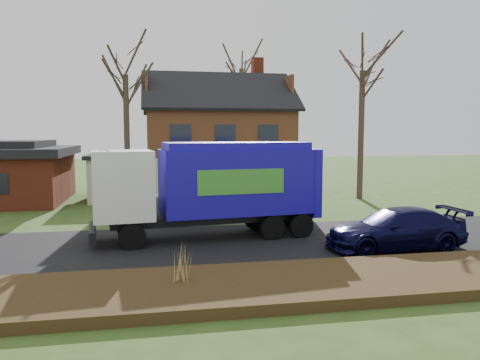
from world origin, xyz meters
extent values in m
plane|color=#2D4A18|center=(0.00, 0.00, 0.00)|extent=(120.00, 120.00, 0.00)
cube|color=black|center=(0.00, 0.00, 0.01)|extent=(80.00, 7.00, 0.02)
cube|color=black|center=(0.00, -5.30, 0.15)|extent=(80.00, 3.50, 0.30)
cube|color=beige|center=(2.00, 14.00, 1.35)|extent=(9.00, 7.50, 2.70)
cube|color=#512817|center=(2.00, 14.00, 4.10)|extent=(9.00, 7.50, 2.80)
cube|color=#983921|center=(5.00, 15.00, 8.46)|extent=(0.70, 0.90, 1.60)
cube|color=beige|center=(-4.20, 13.50, 1.30)|extent=(3.50, 5.50, 2.60)
cube|color=black|center=(-4.20, 13.50, 2.72)|extent=(3.90, 5.90, 0.24)
cylinder|color=black|center=(-2.99, -0.17, 0.49)|extent=(1.01, 0.44, 0.98)
cylinder|color=black|center=(-3.21, 1.78, 0.49)|extent=(1.01, 0.44, 0.98)
cylinder|color=black|center=(2.32, 0.43, 0.49)|extent=(1.01, 0.44, 0.98)
cylinder|color=black|center=(2.10, 2.38, 0.49)|extent=(1.01, 0.44, 0.98)
cylinder|color=black|center=(3.53, 0.56, 0.49)|extent=(1.01, 0.44, 0.98)
cylinder|color=black|center=(3.31, 2.52, 0.49)|extent=(1.01, 0.44, 0.98)
cube|color=black|center=(0.16, 1.17, 0.80)|extent=(8.14, 2.02, 0.33)
cube|color=white|center=(-3.33, 0.78, 2.25)|extent=(2.41, 2.57, 2.53)
cube|color=black|center=(-4.36, 0.66, 2.39)|extent=(0.31, 2.06, 0.84)
cube|color=black|center=(-4.45, 0.65, 0.52)|extent=(0.50, 2.36, 0.42)
cube|color=#190DA2|center=(1.05, 1.27, 2.25)|extent=(6.13, 2.99, 2.53)
cube|color=#190DA2|center=(1.05, 1.27, 3.66)|extent=(5.82, 2.68, 0.28)
cube|color=#190DA2|center=(4.07, 1.61, 2.16)|extent=(0.59, 2.41, 2.72)
cube|color=green|center=(1.04, 0.07, 2.34)|extent=(3.36, 0.42, 0.94)
cube|color=green|center=(0.77, 2.44, 2.34)|extent=(3.36, 0.42, 0.94)
imported|color=#A2A5AA|center=(-1.32, 4.75, 0.68)|extent=(4.22, 1.73, 1.36)
imported|color=black|center=(6.30, -1.80, 0.74)|extent=(5.12, 2.18, 1.47)
cylinder|color=#393122|center=(-3.50, 7.92, 3.56)|extent=(0.30, 0.30, 7.13)
cylinder|color=#443228|center=(10.66, 10.50, 4.00)|extent=(0.37, 0.37, 7.99)
cylinder|color=#3E3525|center=(5.09, 21.34, 4.70)|extent=(0.36, 0.36, 9.40)
cone|color=#A08A46|center=(-1.54, -5.02, 0.81)|extent=(0.04, 0.04, 1.02)
cone|color=#A08A46|center=(-1.70, -5.02, 0.81)|extent=(0.04, 0.04, 1.02)
cone|color=#A08A46|center=(-1.38, -5.02, 0.81)|extent=(0.04, 0.04, 1.02)
cone|color=#A08A46|center=(-1.54, -4.90, 0.81)|extent=(0.04, 0.04, 1.02)
cone|color=#A08A46|center=(-1.54, -5.15, 0.81)|extent=(0.04, 0.04, 1.02)
camera|label=1|loc=(-2.24, -17.00, 4.19)|focal=35.00mm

